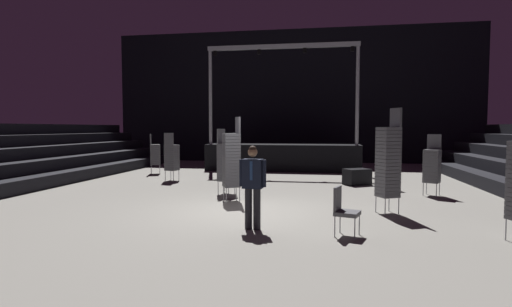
% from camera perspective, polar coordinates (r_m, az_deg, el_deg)
% --- Properties ---
extents(ground_plane, '(22.00, 30.00, 0.10)m').
position_cam_1_polar(ground_plane, '(10.33, -2.00, -8.29)').
color(ground_plane, gray).
extents(arena_end_wall, '(22.00, 0.30, 8.00)m').
position_cam_1_polar(arena_end_wall, '(25.06, 5.03, 7.99)').
color(arena_end_wall, black).
rests_on(arena_end_wall, ground_plane).
extents(stage_riser, '(7.43, 2.87, 5.98)m').
position_cam_1_polar(stage_riser, '(20.48, 3.93, -0.20)').
color(stage_riser, black).
rests_on(stage_riser, ground_plane).
extents(man_with_tie, '(0.57, 0.27, 1.72)m').
position_cam_1_polar(man_with_tie, '(8.31, -0.48, -4.04)').
color(man_with_tie, black).
rests_on(man_with_tie, ground_plane).
extents(chair_stack_front_left, '(0.55, 0.55, 2.05)m').
position_cam_1_polar(chair_stack_front_left, '(12.84, -4.21, -1.10)').
color(chair_stack_front_left, '#B2B5BA').
rests_on(chair_stack_front_left, ground_plane).
extents(chair_stack_front_right, '(0.59, 0.59, 2.56)m').
position_cam_1_polar(chair_stack_front_right, '(10.35, 18.03, -1.00)').
color(chair_stack_front_right, '#B2B5BA').
rests_on(chair_stack_front_right, ground_plane).
extents(chair_stack_mid_right, '(0.59, 0.59, 2.39)m').
position_cam_1_polar(chair_stack_mid_right, '(11.56, -3.45, -0.79)').
color(chair_stack_mid_right, '#B2B5BA').
rests_on(chair_stack_mid_right, ground_plane).
extents(chair_stack_mid_centre, '(0.52, 0.52, 1.88)m').
position_cam_1_polar(chair_stack_mid_centre, '(16.35, -11.72, -0.45)').
color(chair_stack_mid_centre, '#B2B5BA').
rests_on(chair_stack_mid_centre, ground_plane).
extents(chair_stack_rear_left, '(0.59, 0.59, 1.88)m').
position_cam_1_polar(chair_stack_rear_left, '(13.58, 23.44, -1.49)').
color(chair_stack_rear_left, '#B2B5BA').
rests_on(chair_stack_rear_left, ground_plane).
extents(chair_stack_rear_right, '(0.58, 0.58, 1.79)m').
position_cam_1_polar(chair_stack_rear_right, '(19.02, -13.95, -0.05)').
color(chair_stack_rear_right, '#B2B5BA').
rests_on(chair_stack_rear_right, ground_plane).
extents(chair_stack_rear_centre, '(0.55, 0.55, 1.88)m').
position_cam_1_polar(chair_stack_rear_centre, '(14.77, 17.64, -0.97)').
color(chair_stack_rear_centre, '#B2B5BA').
rests_on(chair_stack_rear_centre, ground_plane).
extents(equipment_road_case, '(1.08, 0.99, 0.58)m').
position_cam_1_polar(equipment_road_case, '(15.36, 13.96, -3.18)').
color(equipment_road_case, black).
rests_on(equipment_road_case, ground_plane).
extents(loose_chair_near_man, '(0.55, 0.55, 0.95)m').
position_cam_1_polar(loose_chair_near_man, '(8.08, 12.19, -7.50)').
color(loose_chair_near_man, '#B2B5BA').
rests_on(loose_chair_near_man, ground_plane).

